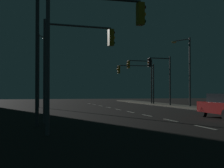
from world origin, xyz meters
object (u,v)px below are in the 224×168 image
Objects in this scene: traffic_light_mid_left at (76,51)px; traffic_light_mid_right at (91,33)px; traffic_light_overhead_east at (141,72)px; traffic_light_far_center at (137,75)px; traffic_light_far_right at (161,71)px; street_lamp_far_end at (31,42)px; street_lamp_mid_block at (187,65)px; street_lamp_median at (40,64)px.

traffic_light_mid_left is 4.92m from traffic_light_mid_right.
traffic_light_overhead_east is 1.18m from traffic_light_far_center.
street_lamp_far_end reaches higher than traffic_light_far_right.
traffic_light_mid_left is at bearing -116.11° from traffic_light_far_center.
street_lamp_median is at bearing 165.52° from street_lamp_mid_block.
traffic_light_overhead_east reaches higher than traffic_light_mid_left.
traffic_light_far_right is at bearing -6.53° from street_lamp_median.
traffic_light_mid_right is at bearing -125.70° from street_lamp_mid_block.
traffic_light_far_right is (0.36, -5.68, -0.18)m from traffic_light_overhead_east.
street_lamp_mid_block is 15.76m from street_lamp_median.
traffic_light_far_right is 23.46m from street_lamp_far_end.
street_lamp_mid_block is at bearing -14.48° from street_lamp_median.
street_lamp_median is at bearing -164.24° from traffic_light_far_center.
traffic_light_overhead_east is 1.14× the size of traffic_light_far_center.
traffic_light_mid_right is at bearing -52.08° from street_lamp_far_end.
traffic_light_mid_left is at bearing -117.02° from traffic_light_overhead_east.
traffic_light_mid_right is (-11.86, -21.68, 0.07)m from traffic_light_far_right.
street_lamp_median is (-12.92, -4.16, 0.52)m from traffic_light_overhead_east.
street_lamp_far_end is at bearing -118.92° from traffic_light_far_center.
street_lamp_median is at bearing 94.58° from traffic_light_mid_left.
street_lamp_mid_block is at bearing -50.67° from traffic_light_far_right.
traffic_light_mid_right is at bearing -111.87° from traffic_light_far_center.
traffic_light_far_center is (-1.17, 4.94, -0.22)m from traffic_light_far_right.
traffic_light_mid_right is 28.68m from traffic_light_far_center.
traffic_light_far_right is at bearing -76.62° from traffic_light_far_center.
traffic_light_far_right is 3.18m from street_lamp_mid_block.
traffic_light_overhead_east is 29.68m from traffic_light_mid_right.
street_lamp_far_end is (-13.04, -23.60, 0.28)m from traffic_light_far_center.
traffic_light_far_right is at bearing -86.39° from traffic_light_overhead_east.
traffic_light_mid_right is at bearing -112.79° from traffic_light_overhead_east.
traffic_light_far_right is 13.38m from street_lamp_median.
traffic_light_far_center is (10.64, 21.71, -0.15)m from traffic_light_mid_left.
traffic_light_mid_right reaches higher than traffic_light_far_right.
traffic_light_overhead_east is 0.79× the size of street_lamp_mid_block.
street_lamp_median reaches higher than traffic_light_far_center.
traffic_light_mid_right is at bearing -86.51° from street_lamp_median.
traffic_light_far_center is 0.64× the size of street_lamp_median.
street_lamp_mid_block is at bearing -66.78° from traffic_light_far_center.
traffic_light_mid_left is 0.71× the size of street_lamp_median.
traffic_light_mid_left is at bearing 89.43° from traffic_light_mid_right.
traffic_light_mid_left is at bearing -85.42° from street_lamp_median.
traffic_light_overhead_east is 1.00× the size of traffic_light_mid_right.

